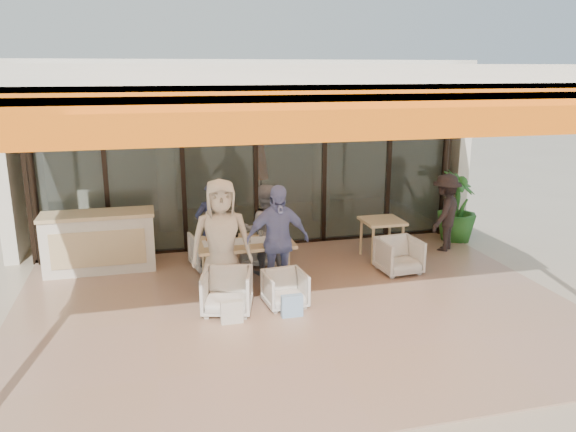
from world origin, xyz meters
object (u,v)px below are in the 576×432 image
at_px(chair_far_right, 259,246).
at_px(diner_cream, 221,241).
at_px(standing_woman, 445,213).
at_px(chair_near_right, 285,288).
at_px(side_table, 382,225).
at_px(diner_grey, 265,230).
at_px(chair_near_left, 227,290).
at_px(dining_table, 244,245).
at_px(host_counter, 99,242).
at_px(potted_palm, 457,207).
at_px(side_chair, 399,254).
at_px(chair_far_left, 212,249).
at_px(diner_periwinkle, 277,241).
at_px(diner_navy, 214,231).

bearing_deg(chair_far_right, diner_cream, 72.19).
xyz_separation_m(chair_far_right, standing_woman, (3.55, -0.10, 0.41)).
xyz_separation_m(chair_near_right, side_table, (2.20, 1.63, 0.34)).
xyz_separation_m(diner_grey, standing_woman, (3.55, 0.40, -0.03)).
bearing_deg(chair_near_left, dining_table, 81.25).
xyz_separation_m(host_counter, potted_palm, (6.79, 0.13, 0.17)).
bearing_deg(chair_near_right, side_chair, 16.24).
xyz_separation_m(chair_far_left, diner_cream, (0.00, -1.40, 0.57)).
bearing_deg(chair_far_right, diner_periwinkle, 103.15).
relative_size(diner_periwinkle, side_chair, 2.55).
height_order(chair_far_left, side_chair, chair_far_left).
xyz_separation_m(chair_far_left, chair_far_right, (0.84, 0.00, -0.02)).
relative_size(host_counter, standing_woman, 1.25).
bearing_deg(diner_grey, potted_palm, -158.37).
xyz_separation_m(host_counter, diner_periwinkle, (2.69, -1.69, 0.33)).
distance_m(chair_far_right, diner_navy, 1.09).
height_order(chair_far_left, chair_near_left, chair_near_left).
bearing_deg(potted_palm, chair_far_right, -174.12).
xyz_separation_m(diner_cream, diner_periwinkle, (0.84, 0.00, -0.06)).
xyz_separation_m(chair_near_left, diner_cream, (0.00, 0.50, 0.57)).
xyz_separation_m(chair_near_right, potted_palm, (4.10, 2.32, 0.41)).
distance_m(chair_near_right, side_table, 2.75).
bearing_deg(host_counter, side_table, -6.55).
bearing_deg(chair_near_right, chair_far_right, 84.49).
bearing_deg(diner_periwinkle, potted_palm, 18.87).
bearing_deg(side_chair, side_table, 85.67).
relative_size(dining_table, chair_far_left, 2.16).
relative_size(host_counter, chair_far_left, 2.67).
height_order(diner_grey, diner_periwinkle, diner_periwinkle).
bearing_deg(diner_grey, chair_far_left, -21.81).
distance_m(chair_far_right, chair_near_right, 1.90).
distance_m(diner_cream, side_chair, 3.11).
bearing_deg(diner_cream, chair_far_right, 60.94).
height_order(diner_navy, side_chair, diner_navy).
distance_m(chair_far_left, standing_woman, 4.40).
distance_m(dining_table, standing_woman, 4.06).
height_order(chair_near_right, potted_palm, potted_palm).
distance_m(dining_table, chair_near_right, 1.12).
relative_size(diner_cream, diner_periwinkle, 1.07).
relative_size(diner_navy, potted_palm, 1.16).
xyz_separation_m(diner_navy, diner_periwinkle, (0.84, -0.90, 0.04)).
height_order(host_counter, chair_near_right, host_counter).
relative_size(diner_periwinkle, side_table, 2.30).
distance_m(diner_periwinkle, side_table, 2.48).
distance_m(chair_near_left, potted_palm, 5.47).
bearing_deg(chair_far_right, dining_table, 78.88).
bearing_deg(standing_woman, side_table, -34.25).
bearing_deg(chair_near_left, host_counter, 144.92).
xyz_separation_m(chair_far_right, chair_near_left, (-0.84, -1.90, 0.02)).
bearing_deg(side_table, chair_near_right, -143.48).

